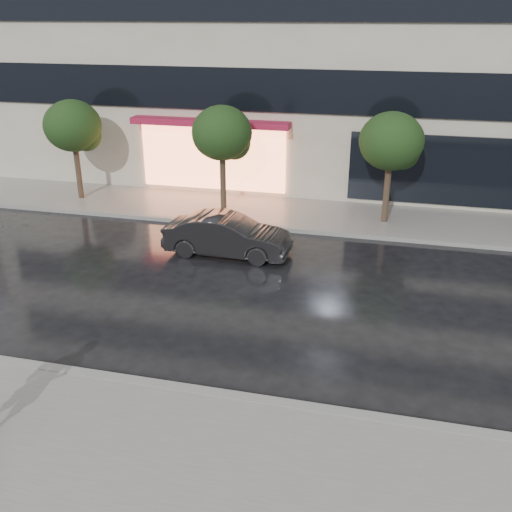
% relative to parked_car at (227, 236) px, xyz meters
% --- Properties ---
extents(ground, '(120.00, 120.00, 0.00)m').
position_rel_parked_car_xyz_m(ground, '(1.67, -6.00, -0.64)').
color(ground, black).
rests_on(ground, ground).
extents(sidewalk_near, '(60.00, 4.50, 0.12)m').
position_rel_parked_car_xyz_m(sidewalk_near, '(1.67, -9.25, -0.58)').
color(sidewalk_near, slate).
rests_on(sidewalk_near, ground).
extents(sidewalk_far, '(60.00, 3.50, 0.12)m').
position_rel_parked_car_xyz_m(sidewalk_far, '(1.67, 4.25, -0.58)').
color(sidewalk_far, slate).
rests_on(sidewalk_far, ground).
extents(curb_near, '(60.00, 0.25, 0.14)m').
position_rel_parked_car_xyz_m(curb_near, '(1.67, -7.00, -0.57)').
color(curb_near, gray).
rests_on(curb_near, ground).
extents(curb_far, '(60.00, 0.25, 0.14)m').
position_rel_parked_car_xyz_m(curb_far, '(1.67, 2.50, -0.57)').
color(curb_far, gray).
rests_on(curb_far, ground).
extents(tree_far_west, '(2.20, 2.20, 3.99)m').
position_rel_parked_car_xyz_m(tree_far_west, '(-7.27, 4.03, 2.28)').
color(tree_far_west, '#33261C').
rests_on(tree_far_west, ground).
extents(tree_mid_west, '(2.20, 2.20, 3.99)m').
position_rel_parked_car_xyz_m(tree_mid_west, '(-1.27, 4.03, 2.28)').
color(tree_mid_west, '#33261C').
rests_on(tree_mid_west, ground).
extents(tree_mid_east, '(2.20, 2.20, 3.99)m').
position_rel_parked_car_xyz_m(tree_mid_east, '(4.73, 4.03, 2.28)').
color(tree_mid_east, '#33261C').
rests_on(tree_mid_east, ground).
extents(parked_car, '(3.94, 1.44, 1.29)m').
position_rel_parked_car_xyz_m(parked_car, '(0.00, 0.00, 0.00)').
color(parked_car, black).
rests_on(parked_car, ground).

